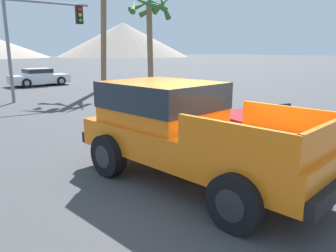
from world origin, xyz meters
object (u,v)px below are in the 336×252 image
object	(u,v)px
orange_pickup_truck	(183,125)
red_convertible_car	(284,132)
palm_tree_tall	(150,18)
traffic_light_main	(43,28)
parked_car_white	(39,77)

from	to	relation	value
orange_pickup_truck	red_convertible_car	bearing A→B (deg)	-8.84
orange_pickup_truck	palm_tree_tall	distance (m)	15.82
traffic_light_main	palm_tree_tall	distance (m)	7.00
palm_tree_tall	orange_pickup_truck	bearing A→B (deg)	-119.74
red_convertible_car	palm_tree_tall	size ratio (longest dim) A/B	0.79
red_convertible_car	parked_car_white	xyz separation A→B (m)	(-1.18, 20.03, 0.21)
orange_pickup_truck	parked_car_white	size ratio (longest dim) A/B	1.28
traffic_light_main	palm_tree_tall	size ratio (longest dim) A/B	0.86
orange_pickup_truck	traffic_light_main	distance (m)	12.78
orange_pickup_truck	parked_car_white	world-z (taller)	orange_pickup_truck
traffic_light_main	orange_pickup_truck	bearing A→B (deg)	-93.60
parked_car_white	traffic_light_main	distance (m)	8.30
orange_pickup_truck	red_convertible_car	xyz separation A→B (m)	(3.44, 0.10, -0.66)
parked_car_white	palm_tree_tall	size ratio (longest dim) A/B	0.72
traffic_light_main	red_convertible_car	bearing A→B (deg)	-77.96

